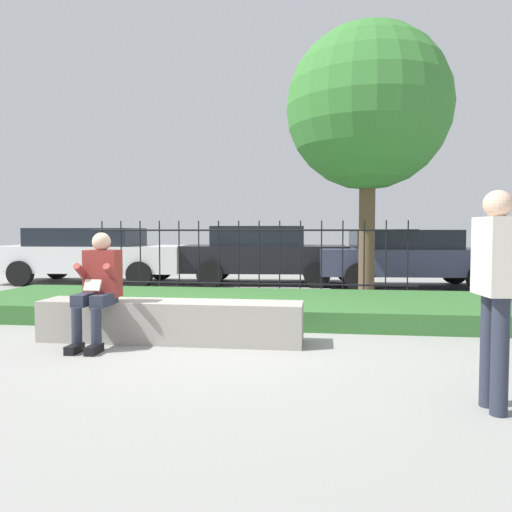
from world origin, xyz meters
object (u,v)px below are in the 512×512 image
object	(u,v)px
car_parked_left	(93,254)
person_passerby	(496,282)
person_seated_reader	(98,284)
car_parked_center	(263,253)
tree_behind_fence	(368,108)
car_parked_right	(408,256)
stone_bench	(171,323)

from	to	relation	value
car_parked_left	person_passerby	size ratio (longest dim) A/B	2.94
person_seated_reader	car_parked_left	xyz separation A→B (m)	(-3.14, 6.41, 0.02)
car_parked_center	tree_behind_fence	xyz separation A→B (m)	(2.29, -2.08, 2.91)
car_parked_center	tree_behind_fence	distance (m)	4.25
car_parked_right	person_seated_reader	bearing A→B (deg)	-128.56
car_parked_center	car_parked_left	size ratio (longest dim) A/B	0.87
stone_bench	person_passerby	size ratio (longest dim) A/B	1.94
stone_bench	car_parked_right	bearing A→B (deg)	58.59
car_parked_center	person_passerby	size ratio (longest dim) A/B	2.55
tree_behind_fence	car_parked_right	bearing A→B (deg)	57.86
person_passerby	tree_behind_fence	bearing A→B (deg)	-2.42
car_parked_center	person_passerby	distance (m)	8.71
person_seated_reader	car_parked_center	size ratio (longest dim) A/B	0.32
person_passerby	tree_behind_fence	xyz separation A→B (m)	(-0.36, 6.21, 2.72)
person_passerby	person_seated_reader	bearing A→B (deg)	61.48
person_seated_reader	tree_behind_fence	bearing A→B (deg)	54.11
car_parked_center	tree_behind_fence	world-z (taller)	tree_behind_fence
person_seated_reader	person_passerby	xyz separation A→B (m)	(3.73, -1.56, 0.23)
person_seated_reader	person_passerby	distance (m)	4.05
person_seated_reader	tree_behind_fence	world-z (taller)	tree_behind_fence
car_parked_left	tree_behind_fence	distance (m)	7.35
person_seated_reader	stone_bench	bearing A→B (deg)	22.19
stone_bench	car_parked_left	xyz separation A→B (m)	(-3.88, 6.11, 0.51)
car_parked_center	person_passerby	xyz separation A→B (m)	(2.66, -8.29, 0.20)
car_parked_right	person_passerby	xyz separation A→B (m)	(-0.72, -7.93, 0.23)
car_parked_left	person_passerby	distance (m)	10.53
stone_bench	person_seated_reader	distance (m)	0.94
car_parked_center	stone_bench	bearing A→B (deg)	-97.24
car_parked_center	car_parked_left	world-z (taller)	car_parked_center
stone_bench	person_passerby	distance (m)	3.59
car_parked_right	car_parked_left	distance (m)	7.59
car_parked_right	tree_behind_fence	xyz separation A→B (m)	(-1.08, -1.72, 2.94)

